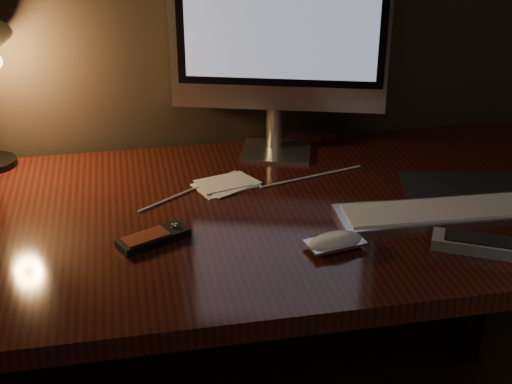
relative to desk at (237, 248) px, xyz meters
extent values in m
cube|color=#33110B|center=(0.00, -0.07, 0.11)|extent=(1.60, 0.75, 0.04)
cube|color=black|center=(0.75, 0.25, -0.27)|extent=(0.06, 0.06, 0.71)
cube|color=black|center=(0.00, 0.27, -0.17)|extent=(1.48, 0.02, 0.51)
cube|color=silver|center=(0.14, 0.22, 0.13)|extent=(0.20, 0.19, 0.01)
cylinder|color=silver|center=(0.14, 0.24, 0.19)|extent=(0.05, 0.05, 0.11)
cube|color=silver|center=(0.14, 0.21, 0.45)|extent=(0.49, 0.18, 0.41)
cube|color=black|center=(0.14, 0.19, 0.48)|extent=(0.45, 0.14, 0.34)
cube|color=#92A0C7|center=(0.14, 0.19, 0.48)|extent=(0.42, 0.13, 0.31)
cube|color=silver|center=(0.40, -0.17, 0.14)|extent=(0.44, 0.14, 0.02)
cube|color=black|center=(0.49, -0.09, 0.13)|extent=(0.33, 0.29, 0.00)
ellipsoid|color=white|center=(0.14, -0.25, 0.14)|extent=(0.12, 0.08, 0.02)
cube|color=black|center=(-0.19, -0.16, 0.14)|extent=(0.14, 0.10, 0.02)
cube|color=maroon|center=(-0.19, -0.16, 0.15)|extent=(0.10, 0.07, 0.00)
sphere|color=silver|center=(-0.19, -0.16, 0.15)|extent=(0.01, 0.01, 0.01)
cube|color=gray|center=(0.42, -0.32, 0.14)|extent=(0.22, 0.15, 0.02)
cube|color=black|center=(0.42, -0.32, 0.15)|extent=(0.17, 0.12, 0.00)
cylinder|color=red|center=(0.42, -0.32, 0.16)|extent=(0.01, 0.01, 0.00)
cylinder|color=#0C8C19|center=(0.42, -0.32, 0.16)|extent=(0.01, 0.01, 0.00)
cylinder|color=gold|center=(0.42, -0.32, 0.16)|extent=(0.01, 0.01, 0.00)
cylinder|color=#1433BF|center=(0.42, -0.32, 0.16)|extent=(0.01, 0.01, 0.00)
cube|color=white|center=(-0.01, 0.05, 0.13)|extent=(0.15, 0.13, 0.01)
cylinder|color=white|center=(0.04, 0.04, 0.13)|extent=(0.50, 0.21, 0.00)
camera|label=1|loc=(-0.22, -1.34, 0.80)|focal=50.00mm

